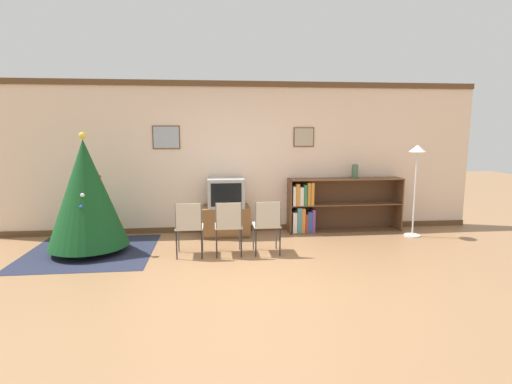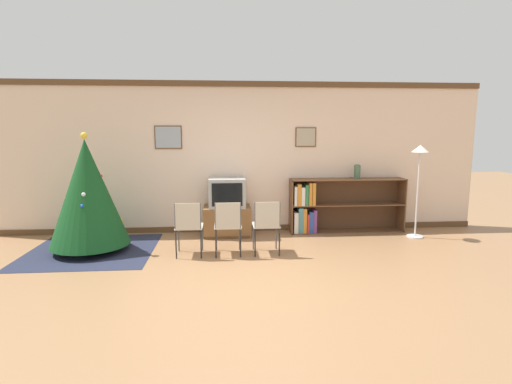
% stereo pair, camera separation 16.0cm
% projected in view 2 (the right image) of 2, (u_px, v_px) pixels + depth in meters
% --- Properties ---
extents(ground_plane, '(24.00, 24.00, 0.00)m').
position_uv_depth(ground_plane, '(246.00, 282.00, 4.91)').
color(ground_plane, '#936B47').
extents(wall_back, '(8.89, 0.11, 2.70)m').
position_uv_depth(wall_back, '(238.00, 158.00, 7.23)').
color(wall_back, beige).
rests_on(wall_back, ground_plane).
extents(area_rug, '(1.89, 1.85, 0.01)m').
position_uv_depth(area_rug, '(92.00, 251.00, 6.17)').
color(area_rug, '#23283D').
rests_on(area_rug, ground_plane).
extents(christmas_tree, '(1.18, 1.18, 1.81)m').
position_uv_depth(christmas_tree, '(88.00, 193.00, 6.03)').
color(christmas_tree, maroon).
rests_on(christmas_tree, area_rug).
extents(tv_console, '(0.82, 0.54, 0.52)m').
position_uv_depth(tv_console, '(227.00, 221.00, 7.05)').
color(tv_console, brown).
rests_on(tv_console, ground_plane).
extents(television, '(0.63, 0.53, 0.50)m').
position_uv_depth(television, '(227.00, 192.00, 6.97)').
color(television, '#9E9E99').
rests_on(television, tv_console).
extents(folding_chair_left, '(0.40, 0.40, 0.82)m').
position_uv_depth(folding_chair_left, '(189.00, 225.00, 5.83)').
color(folding_chair_left, '#BCB29E').
rests_on(folding_chair_left, ground_plane).
extents(folding_chair_center, '(0.40, 0.40, 0.82)m').
position_uv_depth(folding_chair_center, '(228.00, 224.00, 5.88)').
color(folding_chair_center, '#BCB29E').
rests_on(folding_chair_center, ground_plane).
extents(folding_chair_right, '(0.40, 0.40, 0.82)m').
position_uv_depth(folding_chair_right, '(267.00, 224.00, 5.93)').
color(folding_chair_right, '#BCB29E').
rests_on(folding_chair_right, ground_plane).
extents(bookshelf, '(2.09, 0.36, 0.98)m').
position_uv_depth(bookshelf, '(326.00, 206.00, 7.26)').
color(bookshelf, brown).
rests_on(bookshelf, ground_plane).
extents(vase, '(0.12, 0.12, 0.25)m').
position_uv_depth(vase, '(357.00, 171.00, 7.21)').
color(vase, '#47664C').
rests_on(vase, bookshelf).
extents(standing_lamp, '(0.28, 0.28, 1.60)m').
position_uv_depth(standing_lamp, '(419.00, 167.00, 6.77)').
color(standing_lamp, silver).
rests_on(standing_lamp, ground_plane).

